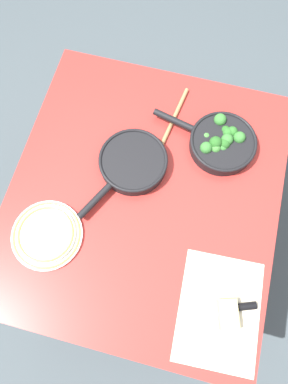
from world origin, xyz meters
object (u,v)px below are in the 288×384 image
(cheese_block, at_px, (228,314))
(dinner_plate_stack, at_px, (47,235))
(skillet_eggs, at_px, (133,163))
(grater_knife, at_px, (229,308))
(skillet_broccoli, at_px, (221,142))
(wooden_spoon, at_px, (163,142))

(cheese_block, height_order, dinner_plate_stack, cheese_block)
(skillet_eggs, height_order, cheese_block, skillet_eggs)
(grater_knife, bearing_deg, skillet_broccoli, -96.93)
(skillet_eggs, relative_size, grater_knife, 1.56)
(skillet_broccoli, xyz_separation_m, skillet_eggs, (0.16, -0.29, -0.00))
(skillet_eggs, distance_m, grater_knife, 0.57)
(dinner_plate_stack, bearing_deg, grater_knife, 83.09)
(wooden_spoon, relative_size, grater_knife, 1.70)
(skillet_broccoli, bearing_deg, cheese_block, 115.68)
(skillet_broccoli, xyz_separation_m, dinner_plate_stack, (0.47, -0.50, -0.02))
(skillet_broccoli, height_order, skillet_eggs, skillet_broccoli)
(skillet_broccoli, relative_size, dinner_plate_stack, 1.63)
(skillet_eggs, relative_size, cheese_block, 3.61)
(wooden_spoon, height_order, cheese_block, cheese_block)
(wooden_spoon, height_order, dinner_plate_stack, dinner_plate_stack)
(skillet_broccoli, xyz_separation_m, grater_knife, (0.55, 0.13, -0.02))
(cheese_block, xyz_separation_m, dinner_plate_stack, (-0.10, -0.63, -0.01))
(skillet_eggs, xyz_separation_m, grater_knife, (0.39, 0.42, -0.02))
(grater_knife, bearing_deg, skillet_eggs, -63.53)
(cheese_block, distance_m, dinner_plate_stack, 0.63)
(skillet_broccoli, distance_m, skillet_eggs, 0.33)
(skillet_eggs, xyz_separation_m, dinner_plate_stack, (0.32, -0.21, -0.01))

